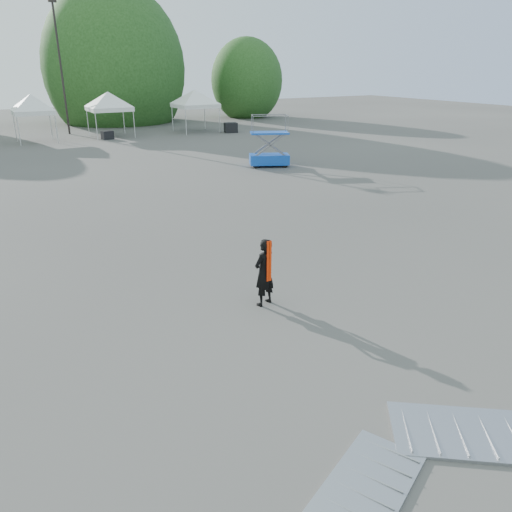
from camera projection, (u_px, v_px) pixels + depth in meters
ground at (188, 286)px, 12.75m from camera, size 120.00×120.00×0.00m
light_pole_east at (60, 60)px, 38.06m from camera, size 0.60×0.25×9.80m
tree_mid_e at (115, 69)px, 46.75m from camera, size 5.12×5.12×7.79m
tree_far_e at (247, 81)px, 51.58m from camera, size 3.84×3.84×5.84m
tent_e at (31, 98)px, 34.80m from camera, size 3.75×3.75×3.88m
tent_f at (108, 95)px, 37.49m from camera, size 4.27×4.27×3.88m
tent_g at (195, 93)px, 40.37m from camera, size 4.46×4.46×3.88m
man at (264, 272)px, 11.48m from camera, size 0.68×0.56×1.62m
scissor_lift at (269, 141)px, 26.97m from camera, size 2.37×1.84×2.74m
barrier_left at (366, 487)px, 6.65m from camera, size 2.22×1.74×0.06m
barrier_mid at (473, 433)px, 7.61m from camera, size 2.68×2.42×0.08m
crate_mid at (107, 135)px, 37.17m from camera, size 0.90×0.75×0.62m
crate_east at (231, 128)px, 40.78m from camera, size 1.16×0.99×0.78m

